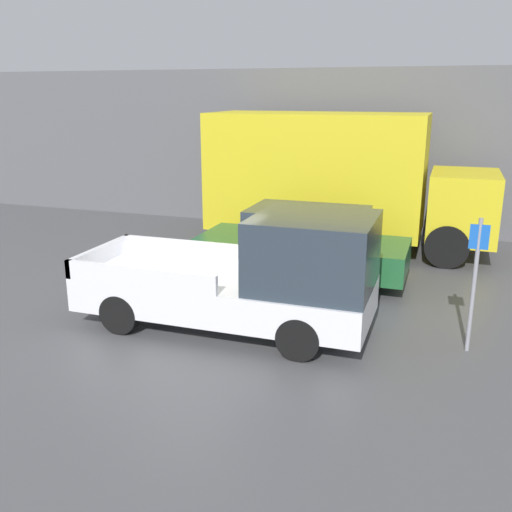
# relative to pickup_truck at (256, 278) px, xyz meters

# --- Properties ---
(ground_plane) EXTENTS (60.00, 60.00, 0.00)m
(ground_plane) POSITION_rel_pickup_truck_xyz_m (-1.38, -0.02, -1.00)
(ground_plane) COLOR #4C4C4F
(building_wall) EXTENTS (28.00, 0.15, 4.88)m
(building_wall) POSITION_rel_pickup_truck_xyz_m (-1.38, 8.47, 1.45)
(building_wall) COLOR #56565B
(building_wall) RESTS_ON ground
(pickup_truck) EXTENTS (5.31, 2.08, 2.18)m
(pickup_truck) POSITION_rel_pickup_truck_xyz_m (0.00, 0.00, 0.00)
(pickup_truck) COLOR silver
(pickup_truck) RESTS_ON ground
(car) EXTENTS (4.79, 1.99, 1.65)m
(car) POSITION_rel_pickup_truck_xyz_m (0.06, 3.20, -0.17)
(car) COLOR #1E592D
(car) RESTS_ON ground
(delivery_truck) EXTENTS (7.60, 2.53, 3.64)m
(delivery_truck) POSITION_rel_pickup_truck_xyz_m (0.14, 6.27, 0.95)
(delivery_truck) COLOR gold
(delivery_truck) RESTS_ON ground
(parking_sign) EXTENTS (0.30, 0.07, 2.27)m
(parking_sign) POSITION_rel_pickup_truck_xyz_m (3.64, 0.31, 0.29)
(parking_sign) COLOR gray
(parking_sign) RESTS_ON ground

